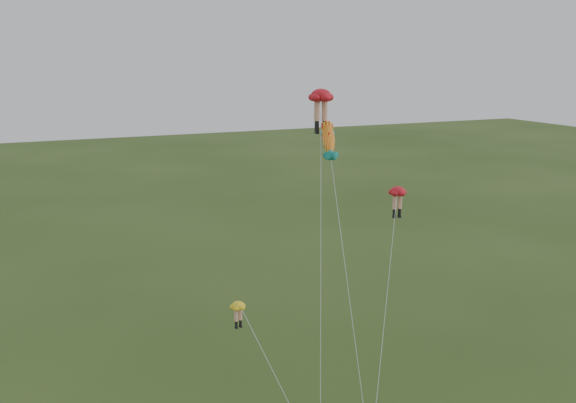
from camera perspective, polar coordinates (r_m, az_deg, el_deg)
name	(u,v)px	position (r m, az deg, el deg)	size (l,w,h in m)	color
legs_kite_red_high	(321,102)	(41.85, 2.95, 8.84)	(4.81, 8.99, 19.94)	red
legs_kite_red_mid	(397,198)	(44.91, 9.68, 0.33)	(8.28, 10.43, 13.18)	red
legs_kite_yellow	(241,314)	(38.62, -4.16, -9.94)	(2.89, 8.24, 7.76)	yellow
fish_kite	(329,139)	(41.34, 3.62, 5.59)	(2.62, 10.33, 18.14)	yellow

